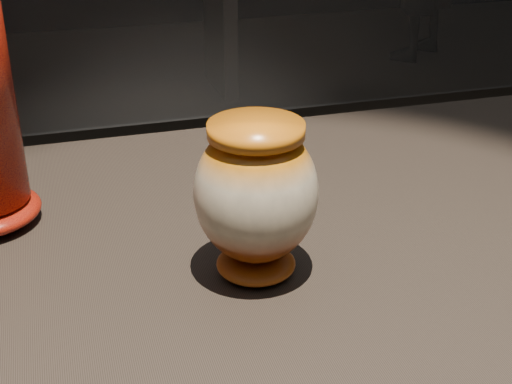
# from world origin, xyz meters

# --- Properties ---
(main_vase) EXTENTS (0.17, 0.17, 0.18)m
(main_vase) POSITION_xyz_m (-0.10, -0.05, 1.00)
(main_vase) COLOR maroon
(main_vase) RESTS_ON display_plinth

